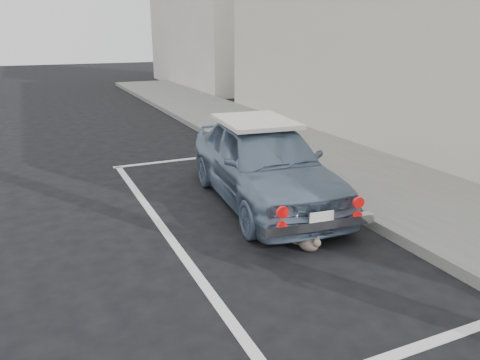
# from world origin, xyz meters

# --- Properties ---
(ground) EXTENTS (80.00, 80.00, 0.00)m
(ground) POSITION_xyz_m (0.00, 0.00, 0.00)
(ground) COLOR black
(ground) RESTS_ON ground
(sidewalk) EXTENTS (2.80, 40.00, 0.15)m
(sidewalk) POSITION_xyz_m (3.20, 2.00, 0.07)
(sidewalk) COLOR slate
(sidewalk) RESTS_ON ground
(building_far) EXTENTS (3.50, 10.00, 8.00)m
(building_far) POSITION_xyz_m (6.35, 20.00, 4.00)
(building_far) COLOR beige
(building_far) RESTS_ON ground
(pline_rear) EXTENTS (3.00, 0.12, 0.01)m
(pline_rear) POSITION_xyz_m (0.50, -0.50, 0.00)
(pline_rear) COLOR silver
(pline_rear) RESTS_ON ground
(pline_front) EXTENTS (3.00, 0.12, 0.01)m
(pline_front) POSITION_xyz_m (0.50, 6.50, 0.00)
(pline_front) COLOR silver
(pline_front) RESTS_ON ground
(pline_side) EXTENTS (0.12, 7.00, 0.01)m
(pline_side) POSITION_xyz_m (-0.90, 3.00, 0.00)
(pline_side) COLOR silver
(pline_side) RESTS_ON ground
(retro_coupe) EXTENTS (1.98, 4.13, 1.36)m
(retro_coupe) POSITION_xyz_m (0.91, 3.42, 0.69)
(retro_coupe) COLOR slate
(retro_coupe) RESTS_ON ground
(cat) EXTENTS (0.29, 0.40, 0.23)m
(cat) POSITION_xyz_m (0.63, 1.55, 0.10)
(cat) COLOR #6B5D51
(cat) RESTS_ON ground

